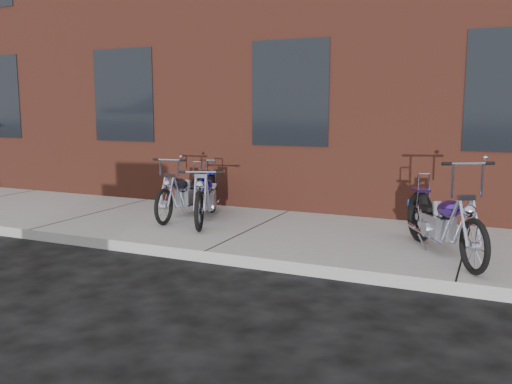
% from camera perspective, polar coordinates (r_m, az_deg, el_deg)
% --- Properties ---
extents(ground, '(120.00, 120.00, 0.00)m').
position_cam_1_polar(ground, '(6.97, -5.42, -7.42)').
color(ground, black).
rests_on(ground, ground).
extents(sidewalk, '(22.00, 3.00, 0.15)m').
position_cam_1_polar(sidewalk, '(8.24, -0.26, -4.29)').
color(sidewalk, gray).
rests_on(sidewalk, ground).
extents(building_brick, '(22.00, 10.00, 8.00)m').
position_cam_1_polar(building_brick, '(14.35, 11.03, 16.87)').
color(building_brick, brown).
rests_on(building_brick, ground).
extents(chopper_purple, '(1.16, 1.92, 1.21)m').
position_cam_1_polar(chopper_purple, '(7.04, 19.02, -3.18)').
color(chopper_purple, black).
rests_on(chopper_purple, sidewalk).
extents(chopper_blue, '(0.89, 2.00, 0.92)m').
position_cam_1_polar(chopper_blue, '(8.74, -5.25, -0.54)').
color(chopper_blue, black).
rests_on(chopper_blue, sidewalk).
extents(chopper_third, '(0.49, 1.99, 1.01)m').
position_cam_1_polar(chopper_third, '(9.14, -7.58, -0.31)').
color(chopper_third, black).
rests_on(chopper_third, sidewalk).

